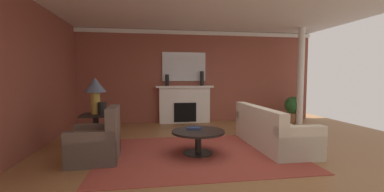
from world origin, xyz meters
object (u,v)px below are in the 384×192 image
(side_table, at_px, (96,128))
(potted_plant, at_px, (293,107))
(vase_mantel_right, at_px, (202,78))
(sofa, at_px, (271,133))
(table_lamp, at_px, (95,88))
(coffee_table, at_px, (198,137))
(fireplace, at_px, (185,105))
(mantel_mirror, at_px, (184,67))
(vase_on_side_table, at_px, (102,108))
(vase_mantel_left, at_px, (167,80))
(armchair_near_window, at_px, (97,144))

(side_table, height_order, potted_plant, potted_plant)
(vase_mantel_right, xyz_separation_m, potted_plant, (2.92, -0.43, -0.92))
(sofa, bearing_deg, potted_plant, 51.56)
(vase_mantel_right, bearing_deg, table_lamp, -137.90)
(sofa, distance_m, coffee_table, 1.63)
(fireplace, xyz_separation_m, mantel_mirror, (-0.00, 0.12, 1.22))
(mantel_mirror, distance_m, table_lamp, 3.46)
(vase_on_side_table, bearing_deg, mantel_mirror, 53.66)
(mantel_mirror, bearing_deg, fireplace, -90.00)
(vase_mantel_left, relative_size, potted_plant, 0.43)
(mantel_mirror, height_order, side_table, mantel_mirror)
(coffee_table, relative_size, vase_mantel_right, 2.17)
(fireplace, height_order, coffee_table, fireplace)
(vase_on_side_table, distance_m, vase_mantel_left, 3.02)
(sofa, height_order, vase_on_side_table, vase_on_side_table)
(table_lamp, relative_size, vase_mantel_left, 2.11)
(sofa, height_order, side_table, sofa)
(side_table, bearing_deg, vase_mantel_right, 42.10)
(sofa, height_order, table_lamp, table_lamp)
(table_lamp, height_order, vase_mantel_left, vase_mantel_left)
(table_lamp, distance_m, vase_mantel_left, 2.95)
(vase_mantel_right, bearing_deg, sofa, -73.56)
(vase_mantel_left, height_order, vase_mantel_right, vase_mantel_right)
(vase_mantel_left, bearing_deg, potted_plant, -6.08)
(armchair_near_window, bearing_deg, mantel_mirror, 60.95)
(vase_mantel_left, bearing_deg, sofa, -56.45)
(fireplace, bearing_deg, potted_plant, -7.84)
(sofa, bearing_deg, fireplace, 115.23)
(armchair_near_window, xyz_separation_m, vase_mantel_right, (2.53, 3.39, 1.10))
(fireplace, relative_size, table_lamp, 2.40)
(coffee_table, relative_size, vase_on_side_table, 3.94)
(vase_mantel_left, distance_m, potted_plant, 4.13)
(fireplace, height_order, vase_mantel_left, vase_mantel_left)
(vase_on_side_table, relative_size, potted_plant, 0.31)
(mantel_mirror, distance_m, potted_plant, 3.75)
(mantel_mirror, relative_size, vase_mantel_left, 3.89)
(vase_on_side_table, bearing_deg, coffee_table, -19.71)
(side_table, bearing_deg, coffee_table, -21.38)
(coffee_table, bearing_deg, sofa, 9.05)
(fireplace, height_order, potted_plant, fireplace)
(mantel_mirror, distance_m, vase_mantel_right, 0.69)
(sofa, relative_size, vase_on_side_table, 8.29)
(potted_plant, bearing_deg, table_lamp, -160.17)
(armchair_near_window, xyz_separation_m, coffee_table, (1.80, 0.14, 0.03))
(table_lamp, distance_m, vase_on_side_table, 0.44)
(armchair_near_window, bearing_deg, table_lamp, 102.05)
(mantel_mirror, bearing_deg, table_lamp, -129.57)
(mantel_mirror, xyz_separation_m, table_lamp, (-2.17, -2.63, -0.56))
(table_lamp, relative_size, potted_plant, 0.90)
(sofa, distance_m, side_table, 3.65)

